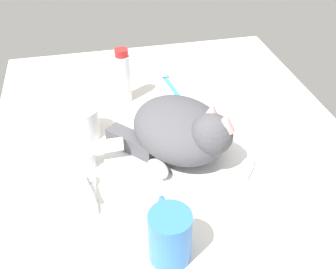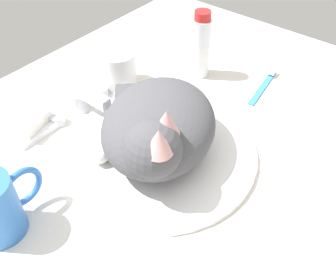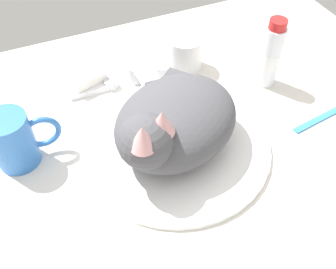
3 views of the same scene
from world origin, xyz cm
name	(u,v)px [view 3 (image 3 of 3)]	position (x,y,z in cm)	size (l,w,h in cm)	color
ground_plane	(176,152)	(0.00, 0.00, -1.50)	(110.00, 82.50, 3.00)	silver
sink_basin	(176,145)	(0.00, 0.00, 0.52)	(33.17, 33.17, 1.05)	white
faucet	(138,74)	(0.00, 18.85, 2.42)	(14.07, 9.66, 5.68)	silver
cat	(171,123)	(-1.09, -0.38, 6.93)	(27.92, 28.36, 14.17)	#4C4C51
coffee_mug	(15,140)	(-25.41, 7.87, 4.96)	(11.63, 7.15, 9.92)	#3372C6
rinse_cup	(185,53)	(11.00, 20.05, 3.68)	(7.39, 7.39, 7.36)	white
soap_dish	(88,84)	(-9.78, 22.10, 0.60)	(9.00, 6.40, 1.20)	white
soap_bar	(87,78)	(-9.78, 22.10, 2.23)	(6.80, 4.31, 2.06)	white
toothpaste_bottle	(271,55)	(24.21, 8.85, 6.81)	(4.04, 4.04, 14.57)	white
toothbrush	(325,115)	(29.10, -4.42, 0.53)	(13.34, 3.17, 1.60)	#388CD8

